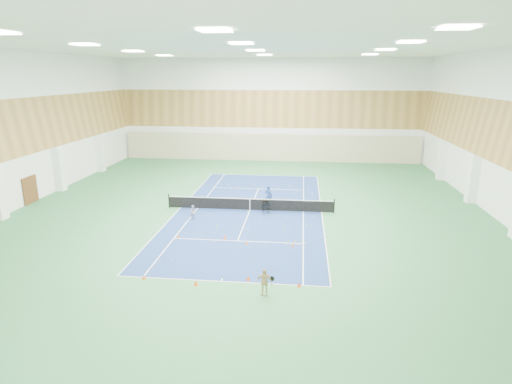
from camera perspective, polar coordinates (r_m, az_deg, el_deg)
ground at (r=33.03m, az=-0.82°, el=-2.43°), size 40.00×40.00×0.00m
room_shell at (r=31.71m, az=-0.86°, el=7.95°), size 36.00×40.00×12.00m
wood_cladding at (r=31.51m, az=-0.88°, el=11.56°), size 36.00×40.00×8.00m
ceiling_light_grid at (r=31.49m, az=-0.91°, el=18.69°), size 21.40×25.40×0.06m
court_surface at (r=33.02m, az=-0.82°, el=-2.42°), size 10.97×23.77×0.01m
tennis_balls_scatter at (r=33.01m, az=-0.82°, el=-2.35°), size 10.57×22.77×0.07m
tennis_net at (r=32.86m, az=-0.82°, el=-1.52°), size 12.80×0.10×1.10m
back_curtain at (r=51.80m, az=1.84°, el=5.93°), size 35.40×0.16×3.20m
door_left_b at (r=39.10m, az=-27.88°, el=0.25°), size 0.08×1.80×2.20m
coach at (r=33.83m, az=1.70°, el=-0.50°), size 0.72×0.60×1.69m
child_court at (r=31.16m, az=-8.34°, el=-2.68°), size 0.64×0.61×1.05m
child_apron at (r=20.59m, az=1.10°, el=-11.88°), size 0.81×0.40×1.34m
ball_cart at (r=32.19m, az=1.31°, el=-2.06°), size 0.63×0.63×0.91m
cone_svc_a at (r=27.97m, az=-10.36°, el=-5.81°), size 0.20×0.20×0.22m
cone_svc_b at (r=27.41m, az=-4.18°, el=-6.01°), size 0.22×0.22×0.25m
cone_svc_c at (r=26.51m, az=-1.27°, el=-6.77°), size 0.20×0.20×0.22m
cone_svc_d at (r=26.33m, az=4.94°, el=-6.99°), size 0.19×0.19×0.21m
cone_base_a at (r=23.01m, az=-14.70°, el=-10.88°), size 0.21×0.21×0.23m
cone_base_b at (r=21.89m, az=-8.02°, el=-11.89°), size 0.23×0.23×0.25m
cone_base_c at (r=22.16m, az=-1.03°, el=-11.40°), size 0.21×0.21×0.24m
cone_base_d at (r=21.65m, az=5.77°, el=-12.17°), size 0.21×0.21×0.23m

